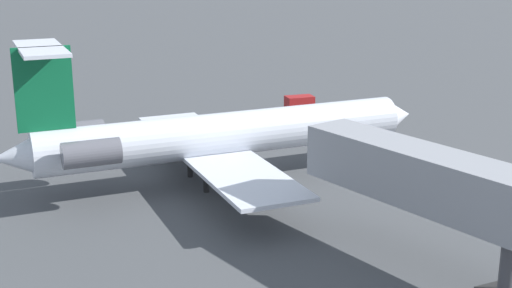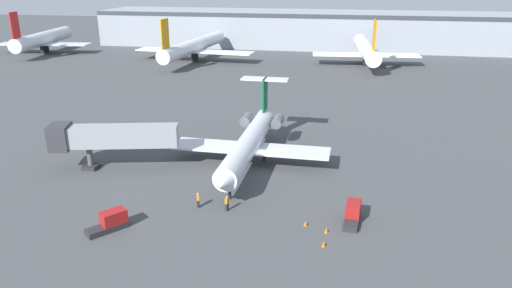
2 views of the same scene
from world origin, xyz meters
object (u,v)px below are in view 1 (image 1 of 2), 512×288
object	(u,v)px
regional_jet	(214,134)
ground_crew_loader	(416,157)
jet_bridge	(467,193)
traffic_cone_near	(346,117)
traffic_cone_far	(371,114)
baggage_tug_lead	(303,108)
traffic_cone_mid	(348,123)
ground_crew_marshaller	(391,144)

from	to	relation	value
regional_jet	ground_crew_loader	size ratio (longest dim) A/B	16.55
jet_bridge	traffic_cone_near	world-z (taller)	jet_bridge
jet_bridge	traffic_cone_far	xyz separation A→B (m)	(28.08, -13.63, -3.99)
baggage_tug_lead	jet_bridge	bearing A→B (deg)	165.03
jet_bridge	baggage_tug_lead	distance (m)	31.93
regional_jet	ground_crew_loader	xyz separation A→B (m)	(-2.98, -13.38, -2.30)
jet_bridge	baggage_tug_lead	bearing A→B (deg)	-14.97
ground_crew_loader	traffic_cone_mid	size ratio (longest dim) A/B	3.07
traffic_cone_near	ground_crew_loader	bearing A→B (deg)	168.41
traffic_cone_mid	traffic_cone_far	bearing A→B (deg)	-60.72
jet_bridge	traffic_cone_far	size ratio (longest dim) A/B	29.16
regional_jet	traffic_cone_mid	world-z (taller)	regional_jet
jet_bridge	ground_crew_loader	bearing A→B (deg)	-29.77
ground_crew_loader	ground_crew_marshaller	bearing A→B (deg)	-3.12
ground_crew_marshaller	traffic_cone_mid	size ratio (longest dim) A/B	3.07
baggage_tug_lead	traffic_cone_mid	distance (m)	4.98
baggage_tug_lead	traffic_cone_mid	xyz separation A→B (m)	(-4.58, -1.88, -0.56)
traffic_cone_near	ground_crew_marshaller	bearing A→B (deg)	165.91
ground_crew_marshaller	traffic_cone_near	xyz separation A→B (m)	(10.53, -2.64, -0.58)
baggage_tug_lead	traffic_cone_far	world-z (taller)	baggage_tug_lead
traffic_cone_mid	regional_jet	bearing A→B (deg)	119.68
jet_bridge	ground_crew_marshaller	distance (m)	19.87
baggage_tug_lead	traffic_cone_far	xyz separation A→B (m)	(-2.58, -5.43, -0.56)
ground_crew_loader	jet_bridge	bearing A→B (deg)	150.23
regional_jet	ground_crew_marshaller	size ratio (longest dim) A/B	16.55
regional_jet	jet_bridge	distance (m)	18.20
traffic_cone_far	baggage_tug_lead	bearing A→B (deg)	64.56
jet_bridge	ground_crew_loader	xyz separation A→B (m)	(14.45, -8.26, -3.41)
baggage_tug_lead	traffic_cone_mid	size ratio (longest dim) A/B	7.50
ground_crew_marshaller	baggage_tug_lead	xyz separation A→B (m)	(13.01, 0.24, -0.02)
ground_crew_loader	traffic_cone_near	xyz separation A→B (m)	(13.74, -2.82, -0.58)
ground_crew_loader	baggage_tug_lead	world-z (taller)	baggage_tug_lead
regional_jet	traffic_cone_far	bearing A→B (deg)	-60.40
traffic_cone_near	traffic_cone_mid	distance (m)	2.33
ground_crew_marshaller	traffic_cone_far	world-z (taller)	ground_crew_marshaller
ground_crew_marshaller	baggage_tug_lead	distance (m)	13.01
ground_crew_loader	traffic_cone_mid	xyz separation A→B (m)	(11.64, -1.81, -0.58)
ground_crew_marshaller	regional_jet	bearing A→B (deg)	90.96
ground_crew_loader	traffic_cone_mid	world-z (taller)	ground_crew_loader
jet_bridge	traffic_cone_near	xyz separation A→B (m)	(28.19, -11.08, -3.99)
jet_bridge	regional_jet	bearing A→B (deg)	16.35
ground_crew_marshaller	ground_crew_loader	distance (m)	3.21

